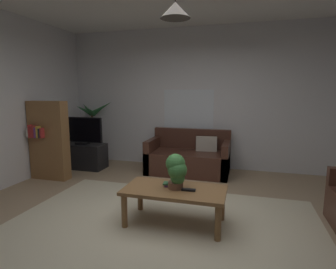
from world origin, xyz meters
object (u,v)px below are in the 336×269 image
at_px(potted_palm_corner, 94,135).
at_px(couch_under_window, 189,159).
at_px(coffee_table, 175,194).
at_px(bookshelf_corner, 49,140).
at_px(book_on_table_0, 170,185).
at_px(remote_on_table_0, 189,190).
at_px(tv, 82,130).
at_px(tv_stand, 84,156).
at_px(potted_plant_on_table, 177,170).
at_px(pendant_lamp, 175,10).
at_px(book_on_table_1, 169,183).

bearing_deg(potted_palm_corner, couch_under_window, -7.06).
bearing_deg(coffee_table, bookshelf_corner, 158.08).
xyz_separation_m(book_on_table_0, potted_palm_corner, (-2.41, 2.30, 0.14)).
distance_m(coffee_table, remote_on_table_0, 0.19).
bearing_deg(remote_on_table_0, bookshelf_corner, -114.48).
height_order(book_on_table_0, tv, tv).
bearing_deg(coffee_table, couch_under_window, 97.04).
xyz_separation_m(couch_under_window, tv_stand, (-2.15, -0.28, -0.03)).
relative_size(book_on_table_0, tv_stand, 0.13).
bearing_deg(potted_palm_corner, coffee_table, -43.58).
height_order(coffee_table, potted_plant_on_table, potted_plant_on_table).
xyz_separation_m(coffee_table, pendant_lamp, (0.00, 0.00, 2.05)).
distance_m(couch_under_window, book_on_table_0, 2.04).
relative_size(potted_plant_on_table, tv, 0.46).
height_order(tv_stand, tv, tv).
xyz_separation_m(coffee_table, book_on_table_0, (-0.08, 0.07, 0.08)).
bearing_deg(book_on_table_0, pendant_lamp, -39.97).
height_order(book_on_table_1, potted_palm_corner, potted_palm_corner).
height_order(coffee_table, potted_palm_corner, potted_palm_corner).
relative_size(couch_under_window, potted_plant_on_table, 3.76).
xyz_separation_m(couch_under_window, potted_palm_corner, (-2.23, 0.28, 0.32)).
xyz_separation_m(book_on_table_0, tv, (-2.33, 1.73, 0.33)).
distance_m(book_on_table_0, book_on_table_1, 0.03).
distance_m(book_on_table_0, remote_on_table_0, 0.27).
bearing_deg(coffee_table, tv, 143.31).
relative_size(remote_on_table_0, tv, 0.18).
bearing_deg(potted_palm_corner, potted_plant_on_table, -43.28).
distance_m(coffee_table, potted_palm_corner, 3.45).
distance_m(book_on_table_0, tv_stand, 2.92).
height_order(couch_under_window, tv_stand, couch_under_window).
distance_m(book_on_table_0, potted_plant_on_table, 0.24).
bearing_deg(pendant_lamp, remote_on_table_0, -9.61).
distance_m(potted_plant_on_table, tv, 3.02).
relative_size(tv, pendant_lamp, 1.80).
relative_size(book_on_table_1, pendant_lamp, 0.25).
xyz_separation_m(coffee_table, tv, (-2.41, 1.79, 0.41)).
relative_size(potted_palm_corner, pendant_lamp, 2.77).
bearing_deg(tv_stand, couch_under_window, 7.36).
distance_m(coffee_table, tv_stand, 3.02).
height_order(coffee_table, tv_stand, tv_stand).
bearing_deg(remote_on_table_0, coffee_table, -102.89).
bearing_deg(pendant_lamp, book_on_table_0, 140.03).
height_order(remote_on_table_0, bookshelf_corner, bookshelf_corner).
bearing_deg(bookshelf_corner, book_on_table_0, -21.24).
distance_m(bookshelf_corner, pendant_lamp, 3.28).
bearing_deg(tv_stand, pendant_lamp, -37.02).
distance_m(couch_under_window, remote_on_table_0, 2.17).
bearing_deg(tv_stand, potted_plant_on_table, -36.70).
xyz_separation_m(coffee_table, bookshelf_corner, (-2.59, 1.04, 0.33)).
distance_m(couch_under_window, tv_stand, 2.17).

